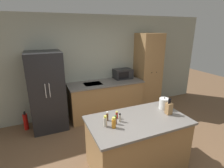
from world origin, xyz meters
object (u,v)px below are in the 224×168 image
(pantry_cabinet, at_px, (148,72))
(spice_bottle_tall_dark, at_px, (107,116))
(microwave, at_px, (123,74))
(spice_bottle_orange_cap, at_px, (120,118))
(knife_block, at_px, (169,108))
(spice_bottle_green_herb, at_px, (115,120))
(spice_bottle_amber_oil, at_px, (117,115))
(spice_bottle_pale_salt, at_px, (114,123))
(fire_extinguisher, at_px, (26,122))
(refrigerator, at_px, (47,91))
(kettle, at_px, (164,104))
(spice_bottle_short_red, at_px, (105,121))

(pantry_cabinet, relative_size, spice_bottle_tall_dark, 14.45)
(spice_bottle_tall_dark, bearing_deg, microwave, 57.16)
(spice_bottle_orange_cap, bearing_deg, knife_block, -6.64)
(knife_block, height_order, spice_bottle_tall_dark, knife_block)
(knife_block, relative_size, spice_bottle_green_herb, 2.06)
(pantry_cabinet, relative_size, knife_block, 7.34)
(spice_bottle_amber_oil, distance_m, spice_bottle_pale_salt, 0.29)
(spice_bottle_amber_oil, bearing_deg, spice_bottle_tall_dark, -177.37)
(spice_bottle_tall_dark, xyz_separation_m, fire_extinguisher, (-1.31, 1.82, -0.75))
(refrigerator, relative_size, kettle, 8.19)
(refrigerator, bearing_deg, spice_bottle_short_red, -70.08)
(knife_block, xyz_separation_m, spice_bottle_pale_salt, (-1.02, -0.02, -0.03))
(spice_bottle_pale_salt, relative_size, fire_extinguisher, 0.36)
(spice_bottle_orange_cap, bearing_deg, spice_bottle_short_red, -170.61)
(pantry_cabinet, xyz_separation_m, knife_block, (-0.96, -2.03, -0.08))
(spice_bottle_pale_salt, xyz_separation_m, kettle, (1.08, 0.22, 0.02))
(refrigerator, relative_size, fire_extinguisher, 3.97)
(spice_bottle_short_red, height_order, spice_bottle_pale_salt, spice_bottle_short_red)
(pantry_cabinet, bearing_deg, refrigerator, -178.34)
(spice_bottle_amber_oil, distance_m, fire_extinguisher, 2.46)
(spice_bottle_pale_salt, bearing_deg, fire_extinguisher, 122.82)
(refrigerator, xyz_separation_m, spice_bottle_green_herb, (0.85, -1.89, 0.05))
(spice_bottle_pale_salt, bearing_deg, spice_bottle_amber_oil, 56.53)
(spice_bottle_tall_dark, distance_m, kettle, 1.09)
(refrigerator, distance_m, kettle, 2.56)
(spice_bottle_pale_salt, bearing_deg, pantry_cabinet, 46.07)
(spice_bottle_orange_cap, bearing_deg, kettle, 6.18)
(spice_bottle_green_herb, relative_size, fire_extinguisher, 0.31)
(spice_bottle_pale_salt, bearing_deg, knife_block, 1.33)
(knife_block, relative_size, spice_bottle_short_red, 1.70)
(spice_bottle_short_red, distance_m, fire_extinguisher, 2.44)
(spice_bottle_green_herb, bearing_deg, refrigerator, 114.25)
(spice_bottle_pale_salt, height_order, spice_bottle_orange_cap, spice_bottle_pale_salt)
(kettle, bearing_deg, knife_block, -107.04)
(spice_bottle_short_red, distance_m, spice_bottle_pale_salt, 0.13)
(refrigerator, bearing_deg, spice_bottle_pale_salt, -68.29)
(spice_bottle_pale_salt, bearing_deg, spice_bottle_orange_cap, 38.17)
(spice_bottle_amber_oil, bearing_deg, microwave, 60.74)
(knife_block, xyz_separation_m, spice_bottle_green_herb, (-0.95, 0.06, -0.04))
(pantry_cabinet, height_order, spice_bottle_green_herb, pantry_cabinet)
(microwave, bearing_deg, spice_bottle_short_red, -122.70)
(spice_bottle_amber_oil, distance_m, spice_bottle_orange_cap, 0.11)
(microwave, xyz_separation_m, spice_bottle_green_herb, (-1.17, -2.07, -0.11))
(spice_bottle_amber_oil, bearing_deg, fire_extinguisher, 129.23)
(microwave, xyz_separation_m, spice_bottle_tall_dark, (-1.24, -1.93, -0.11))
(pantry_cabinet, distance_m, fire_extinguisher, 3.42)
(spice_bottle_amber_oil, relative_size, spice_bottle_orange_cap, 0.88)
(spice_bottle_orange_cap, bearing_deg, spice_bottle_pale_salt, -141.83)
(microwave, bearing_deg, refrigerator, -174.90)
(pantry_cabinet, relative_size, spice_bottle_green_herb, 15.12)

